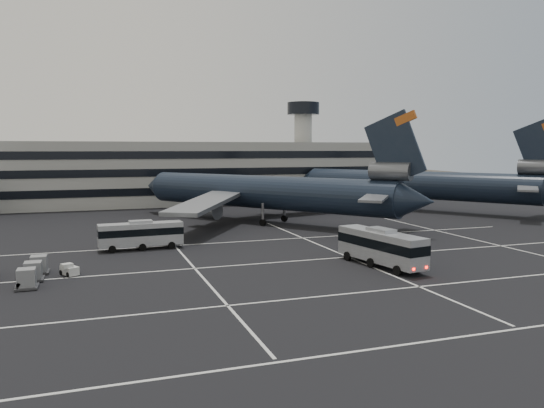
{
  "coord_description": "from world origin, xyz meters",
  "views": [
    {
      "loc": [
        -16.13,
        -50.34,
        12.58
      ],
      "look_at": [
        7.36,
        17.83,
        5.0
      ],
      "focal_mm": 35.0,
      "sensor_mm": 36.0,
      "label": 1
    }
  ],
  "objects_px": {
    "trijet_main": "(267,192)",
    "bus_far": "(141,233)",
    "uld_cluster": "(5,273)",
    "bus_near": "(381,246)"
  },
  "relations": [
    {
      "from": "trijet_main",
      "to": "bus_far",
      "type": "distance_m",
      "value": 28.42
    },
    {
      "from": "trijet_main",
      "to": "uld_cluster",
      "type": "relative_size",
      "value": 5.65
    },
    {
      "from": "bus_near",
      "to": "uld_cluster",
      "type": "relative_size",
      "value": 1.37
    },
    {
      "from": "bus_far",
      "to": "uld_cluster",
      "type": "distance_m",
      "value": 18.73
    },
    {
      "from": "trijet_main",
      "to": "uld_cluster",
      "type": "bearing_deg",
      "value": -176.63
    },
    {
      "from": "trijet_main",
      "to": "bus_near",
      "type": "height_order",
      "value": "trijet_main"
    },
    {
      "from": "bus_far",
      "to": "trijet_main",
      "type": "bearing_deg",
      "value": -55.3
    },
    {
      "from": "trijet_main",
      "to": "bus_far",
      "type": "height_order",
      "value": "trijet_main"
    },
    {
      "from": "trijet_main",
      "to": "uld_cluster",
      "type": "distance_m",
      "value": 47.08
    },
    {
      "from": "bus_far",
      "to": "uld_cluster",
      "type": "xyz_separation_m",
      "value": [
        -13.7,
        -12.73,
        -1.09
      ]
    }
  ]
}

